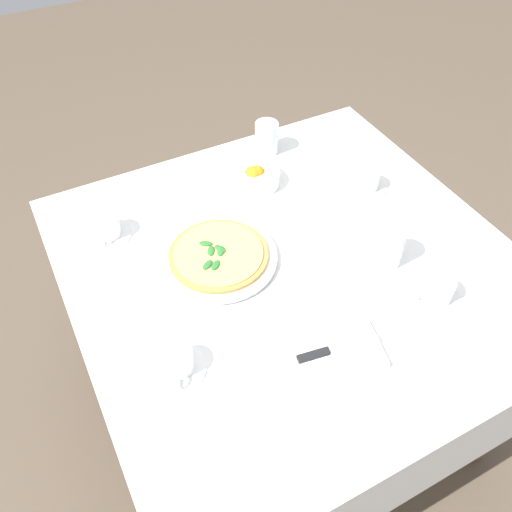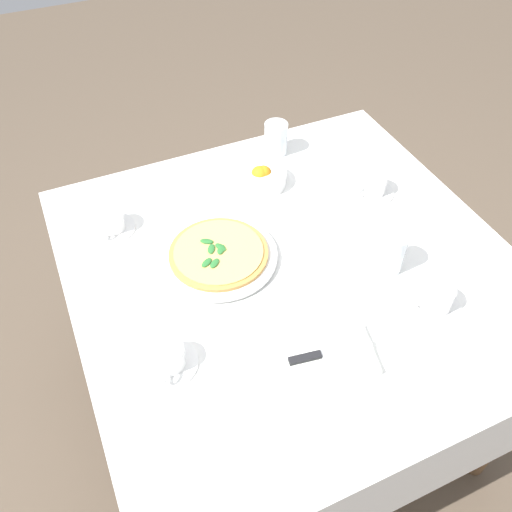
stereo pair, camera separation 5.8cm
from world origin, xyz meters
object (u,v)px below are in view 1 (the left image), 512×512
(coffee_cup_right_edge, at_px, (106,228))
(water_glass_back_corner, at_px, (389,248))
(dinner_knife, at_px, (334,349))
(water_glass_left_edge, at_px, (267,139))
(coffee_cup_center_back, at_px, (366,180))
(napkin_folded, at_px, (332,353))
(coffee_cup_near_left, at_px, (437,290))
(pizza_plate, at_px, (219,258))
(citrus_bowl, at_px, (255,177))
(pizza, at_px, (218,254))
(coffee_cup_near_right, at_px, (176,362))

(coffee_cup_right_edge, height_order, water_glass_back_corner, water_glass_back_corner)
(dinner_knife, bearing_deg, water_glass_left_edge, 81.69)
(coffee_cup_center_back, distance_m, napkin_folded, 0.61)
(coffee_cup_near_left, distance_m, dinner_knife, 0.31)
(napkin_folded, bearing_deg, pizza_plate, 118.09)
(citrus_bowl, bearing_deg, pizza, -133.98)
(pizza_plate, height_order, water_glass_left_edge, water_glass_left_edge)
(pizza_plate, xyz_separation_m, coffee_cup_right_edge, (-0.23, 0.23, 0.02))
(coffee_cup_right_edge, bearing_deg, pizza, -44.58)
(water_glass_back_corner, relative_size, napkin_folded, 0.47)
(water_glass_left_edge, distance_m, citrus_bowl, 0.17)
(pizza, relative_size, dinner_knife, 1.34)
(coffee_cup_center_back, xyz_separation_m, napkin_folded, (-0.41, -0.45, -0.02))
(water_glass_left_edge, bearing_deg, coffee_cup_near_right, -131.85)
(coffee_cup_near_left, distance_m, coffee_cup_near_right, 0.65)
(pizza, relative_size, coffee_cup_right_edge, 2.02)
(coffee_cup_near_right, distance_m, citrus_bowl, 0.67)
(coffee_cup_near_right, distance_m, dinner_knife, 0.35)
(pizza, height_order, coffee_cup_near_right, coffee_cup_near_right)
(coffee_cup_right_edge, height_order, dinner_knife, coffee_cup_right_edge)
(dinner_knife, bearing_deg, coffee_cup_right_edge, 127.94)
(coffee_cup_near_left, distance_m, coffee_cup_center_back, 0.44)
(coffee_cup_near_left, relative_size, coffee_cup_center_back, 1.00)
(pizza_plate, xyz_separation_m, napkin_folded, (0.10, -0.39, -0.00))
(water_glass_back_corner, xyz_separation_m, water_glass_left_edge, (-0.05, 0.58, -0.00))
(pizza, bearing_deg, coffee_cup_near_right, -130.51)
(water_glass_back_corner, height_order, napkin_folded, water_glass_back_corner)
(pizza, bearing_deg, coffee_cup_center_back, 7.45)
(citrus_bowl, bearing_deg, napkin_folded, -101.67)
(water_glass_left_edge, bearing_deg, coffee_cup_right_edge, -166.00)
(pizza, distance_m, dinner_knife, 0.40)
(coffee_cup_center_back, xyz_separation_m, water_glass_left_edge, (-0.17, 0.30, 0.02))
(coffee_cup_center_back, relative_size, coffee_cup_near_right, 1.01)
(coffee_cup_near_right, bearing_deg, napkin_folded, -21.82)
(coffee_cup_center_back, bearing_deg, pizza, -172.55)
(coffee_cup_right_edge, height_order, coffee_cup_near_right, coffee_cup_right_edge)
(pizza_plate, bearing_deg, citrus_bowl, 46.06)
(pizza_plate, xyz_separation_m, coffee_cup_near_right, (-0.22, -0.26, 0.02))
(water_glass_back_corner, xyz_separation_m, citrus_bowl, (-0.16, 0.45, -0.03))
(water_glass_back_corner, bearing_deg, pizza, 152.04)
(water_glass_back_corner, distance_m, citrus_bowl, 0.48)
(coffee_cup_center_back, xyz_separation_m, water_glass_back_corner, (-0.13, -0.27, 0.02))
(coffee_cup_right_edge, height_order, water_glass_left_edge, water_glass_left_edge)
(coffee_cup_near_right, xyz_separation_m, citrus_bowl, (0.45, 0.50, -0.00))
(water_glass_back_corner, bearing_deg, coffee_cup_center_back, 65.00)
(coffee_cup_right_edge, xyz_separation_m, coffee_cup_near_right, (0.01, -0.48, -0.00))
(water_glass_back_corner, distance_m, dinner_knife, 0.34)
(coffee_cup_near_right, bearing_deg, citrus_bowl, 47.76)
(water_glass_back_corner, bearing_deg, pizza_plate, 152.01)
(coffee_cup_near_right, xyz_separation_m, napkin_folded, (0.32, -0.13, -0.02))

